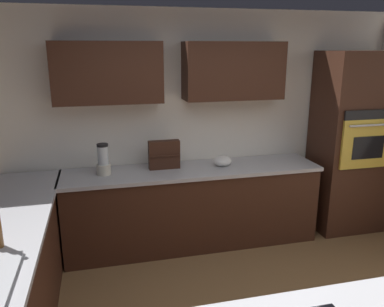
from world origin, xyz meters
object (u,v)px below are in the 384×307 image
object	(u,v)px
blender	(103,161)
mixing_bowl	(222,161)
wall_oven	(350,143)
spice_rack	(164,155)

from	to	relation	value
blender	mixing_bowl	bearing A→B (deg)	180.00
wall_oven	mixing_bowl	distance (m)	1.60
wall_oven	spice_rack	bearing A→B (deg)	-2.14
mixing_bowl	spice_rack	xyz separation A→B (m)	(0.65, -0.06, 0.10)
mixing_bowl	blender	bearing A→B (deg)	0.00
spice_rack	blender	bearing A→B (deg)	4.98
mixing_bowl	spice_rack	size ratio (longest dim) A/B	0.62
wall_oven	blender	world-z (taller)	wall_oven
wall_oven	mixing_bowl	size ratio (longest dim) A/B	10.31
blender	spice_rack	world-z (taller)	blender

